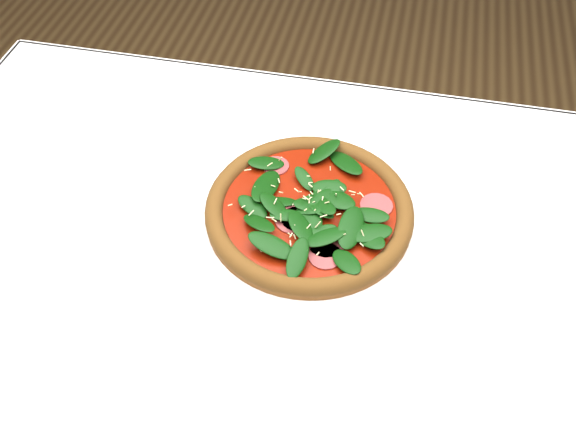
# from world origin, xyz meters

# --- Properties ---
(dining_table) EXTENTS (1.21, 0.81, 0.75)m
(dining_table) POSITION_xyz_m (0.00, 0.00, 0.65)
(dining_table) COLOR silver
(dining_table) RESTS_ON ground
(plate) EXTENTS (0.35, 0.35, 0.02)m
(plate) POSITION_xyz_m (0.05, 0.06, 0.76)
(plate) COLOR white
(plate) RESTS_ON dining_table
(pizza) EXTENTS (0.38, 0.38, 0.04)m
(pizza) POSITION_xyz_m (0.05, 0.06, 0.78)
(pizza) COLOR brown
(pizza) RESTS_ON plate
(saucer_far) EXTENTS (0.13, 0.13, 0.01)m
(saucer_far) POSITION_xyz_m (0.28, 0.27, 0.76)
(saucer_far) COLOR white
(saucer_far) RESTS_ON dining_table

